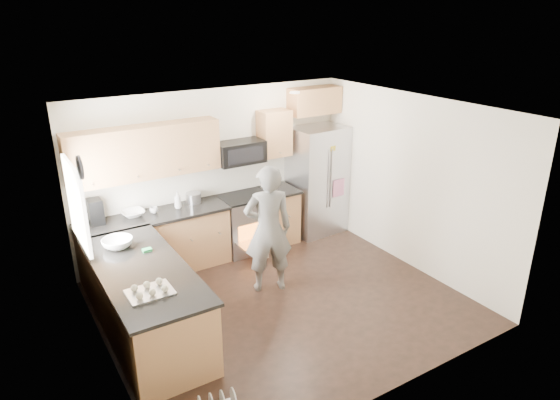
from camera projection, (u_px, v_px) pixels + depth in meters
ground at (282, 302)px, 6.72m from camera, size 4.50×4.50×0.00m
room_shell at (279, 185)px, 6.12m from camera, size 4.54×4.04×2.62m
back_cabinet_run at (187, 204)px, 7.47m from camera, size 4.45×0.64×2.50m
peninsula at (145, 302)px, 5.89m from camera, size 0.96×2.36×1.04m
stove_range at (245, 211)px, 7.99m from camera, size 0.76×0.97×1.79m
refrigerator at (317, 180)px, 8.61m from camera, size 0.95×0.76×1.87m
person at (268, 229)px, 6.75m from camera, size 0.76×0.62×1.81m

